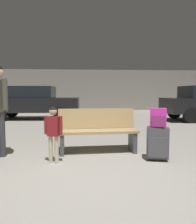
{
  "coord_description": "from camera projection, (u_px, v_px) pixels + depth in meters",
  "views": [
    {
      "loc": [
        -0.18,
        -3.01,
        1.21
      ],
      "look_at": [
        0.15,
        1.3,
        0.85
      ],
      "focal_mm": 36.56,
      "sensor_mm": 36.0,
      "label": 1
    }
  ],
  "objects": [
    {
      "name": "bench",
      "position": [
        98.0,
        131.0,
        4.66
      ],
      "size": [
        1.63,
        0.62,
        0.89
      ],
      "color": "tan",
      "rests_on": "ground_plane"
    },
    {
      "name": "parked_car_far",
      "position": [
        33.0,
        102.0,
        10.54
      ],
      "size": [
        4.15,
        1.91,
        1.51
      ],
      "color": "black",
      "rests_on": "ground_plane"
    },
    {
      "name": "suitcase",
      "position": [
        158.0,
        143.0,
        4.07
      ],
      "size": [
        0.42,
        0.31,
        0.6
      ],
      "color": "#4C4C51",
      "rests_on": "ground_plane"
    },
    {
      "name": "ground_plane",
      "position": [
        87.0,
        134.0,
        7.08
      ],
      "size": [
        18.0,
        18.0,
        0.1
      ],
      "primitive_type": "cube",
      "color": "gray"
    },
    {
      "name": "backpack_bright",
      "position": [
        158.0,
        118.0,
        4.03
      ],
      "size": [
        0.31,
        0.26,
        0.34
      ],
      "color": "#D833A5",
      "rests_on": "suitcase"
    },
    {
      "name": "child",
      "position": [
        53.0,
        129.0,
        3.91
      ],
      "size": [
        0.32,
        0.23,
        0.98
      ],
      "color": "beige",
      "rests_on": "ground_plane"
    },
    {
      "name": "garage_back_wall",
      "position": [
        83.0,
        90.0,
        15.76
      ],
      "size": [
        18.0,
        0.12,
        2.8
      ],
      "primitive_type": "cube",
      "color": "gray",
      "rests_on": "ground_plane"
    }
  ]
}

